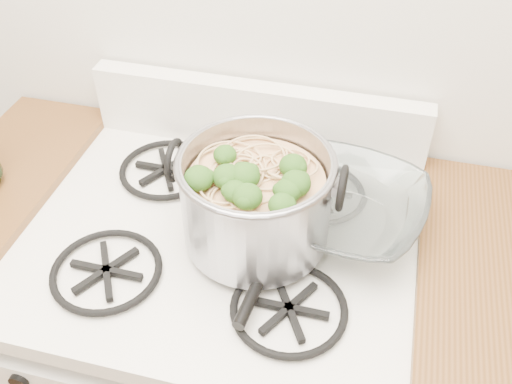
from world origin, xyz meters
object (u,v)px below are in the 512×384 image
(glass_bowl, at_px, (342,216))
(gas_range, at_px, (227,364))
(stock_pot, at_px, (256,200))
(spatula, at_px, (286,222))

(glass_bowl, bearing_deg, gas_range, -161.86)
(gas_range, height_order, stock_pot, stock_pot)
(gas_range, xyz_separation_m, glass_bowl, (0.23, 0.07, 0.50))
(gas_range, height_order, spatula, spatula)
(stock_pot, relative_size, glass_bowl, 2.53)
(gas_range, distance_m, spatula, 0.52)
(spatula, distance_m, glass_bowl, 0.11)
(spatula, bearing_deg, glass_bowl, 27.15)
(gas_range, distance_m, stock_pot, 0.58)
(stock_pot, xyz_separation_m, glass_bowl, (0.15, 0.08, -0.07))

